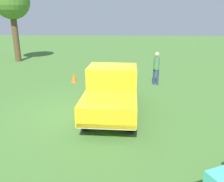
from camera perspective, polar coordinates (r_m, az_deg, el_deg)
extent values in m
plane|color=#477533|center=(9.32, -5.78, -5.38)|extent=(80.00, 80.00, 0.00)
cylinder|color=black|center=(7.80, 4.85, -6.85)|extent=(0.81, 0.22, 0.81)
cylinder|color=black|center=(7.95, -6.53, -6.44)|extent=(0.81, 0.22, 0.81)
cylinder|color=black|center=(10.52, 4.90, -0.28)|extent=(0.81, 0.22, 0.81)
cylinder|color=black|center=(10.62, -3.53, -0.06)|extent=(0.81, 0.22, 0.81)
cube|color=gold|center=(7.79, -0.84, -4.12)|extent=(1.89, 1.93, 0.64)
cube|color=gold|center=(9.21, 0.14, 1.85)|extent=(1.53, 1.92, 1.40)
cube|color=slate|center=(9.10, 0.14, 4.52)|extent=(1.30, 1.76, 0.48)
cube|color=gold|center=(10.19, 0.56, 1.07)|extent=(2.25, 1.94, 0.60)
cube|color=silver|center=(7.12, -1.51, -8.59)|extent=(0.19, 1.79, 0.16)
cylinder|color=navy|center=(13.22, 11.03, 3.35)|extent=(0.14, 0.14, 0.88)
cylinder|color=navy|center=(13.28, 10.21, 3.46)|extent=(0.14, 0.14, 0.88)
cylinder|color=#477F4C|center=(13.09, 10.81, 6.68)|extent=(0.43, 0.43, 0.66)
sphere|color=beige|center=(13.01, 10.93, 8.79)|extent=(0.24, 0.24, 0.24)
cylinder|color=brown|center=(21.49, -22.40, 12.00)|extent=(0.49, 0.49, 3.99)
sphere|color=#4C7A2D|center=(21.46, -23.34, 19.58)|extent=(2.88, 2.88, 2.88)
cone|color=orange|center=(13.70, -9.27, 3.24)|extent=(0.32, 0.32, 0.55)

